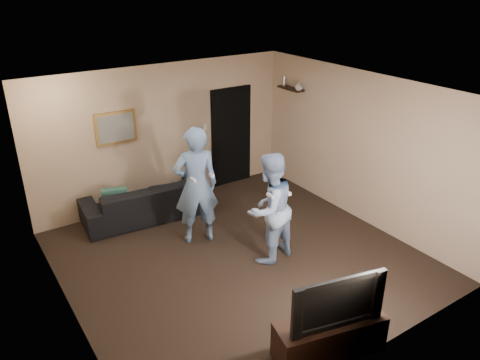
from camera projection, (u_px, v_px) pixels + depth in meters
ground at (239, 257)px, 7.26m from camera, size 5.00×5.00×0.00m
ceiling at (239, 92)px, 6.19m from camera, size 5.00×5.00×0.04m
wall_back at (164, 135)px, 8.63m from camera, size 5.00×0.04×2.60m
wall_front at (372, 264)px, 4.83m from camera, size 5.00×0.04×2.60m
wall_left at (61, 230)px, 5.46m from camera, size 0.04×5.00×2.60m
wall_right at (361, 148)px, 7.99m from camera, size 0.04×5.00×2.60m
sofa at (146, 200)px, 8.34m from camera, size 2.31×1.06×0.66m
throw_pillow at (115, 200)px, 8.00m from camera, size 0.45×0.26×0.42m
painting_frame at (116, 128)px, 8.03m from camera, size 0.72×0.05×0.57m
painting_canvas at (116, 128)px, 8.01m from camera, size 0.62×0.01×0.47m
doorway at (231, 137)px, 9.46m from camera, size 0.90×0.06×2.00m
light_switch at (205, 127)px, 9.04m from camera, size 0.08×0.02×0.12m
wall_shelf at (290, 89)px, 9.02m from camera, size 0.20×0.60×0.03m
shelf_vase at (299, 86)px, 8.79m from camera, size 0.17×0.17×0.16m
shelf_figurine at (284, 81)px, 9.13m from camera, size 0.06×0.06×0.18m
tv_console at (329, 337)px, 5.33m from camera, size 1.35×0.70×0.46m
television at (333, 298)px, 5.11m from camera, size 1.12×0.40×0.64m
wii_player_left at (196, 186)px, 7.35m from camera, size 0.81×0.65×1.95m
wii_player_right at (269, 208)px, 6.90m from camera, size 0.95×0.81×1.72m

